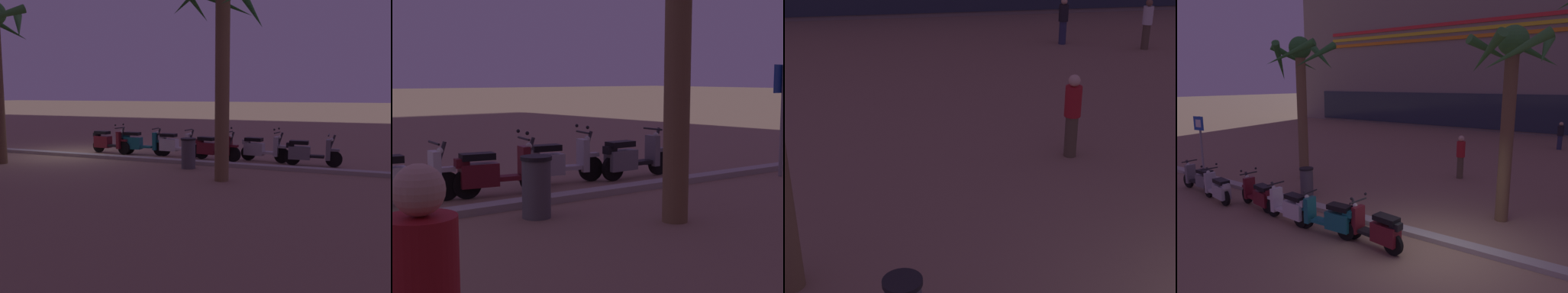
# 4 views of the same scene
# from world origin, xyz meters

# --- Properties ---
(scooter_grey_mid_rear) EXTENTS (1.82, 0.56, 1.04)m
(scooter_grey_mid_rear) POSITION_xyz_m (-8.87, -0.58, 0.44)
(scooter_grey_mid_rear) COLOR black
(scooter_grey_mid_rear) RESTS_ON ground
(scooter_silver_last_in_row) EXTENTS (1.73, 0.60, 1.17)m
(scooter_silver_last_in_row) POSITION_xyz_m (-7.25, -0.91, 0.44)
(scooter_silver_last_in_row) COLOR black
(scooter_silver_last_in_row) RESTS_ON ground
(scooter_maroon_mid_front) EXTENTS (1.77, 0.63, 1.17)m
(scooter_maroon_mid_front) POSITION_xyz_m (-5.64, -0.56, 0.44)
(scooter_maroon_mid_front) COLOR black
(scooter_maroon_mid_front) RESTS_ON ground
(scooter_white_mid_centre) EXTENTS (1.74, 0.56, 1.04)m
(scooter_white_mid_centre) POSITION_xyz_m (-4.05, -0.78, 0.46)
(scooter_white_mid_centre) COLOR black
(scooter_white_mid_centre) RESTS_ON ground
(crossing_sign) EXTENTS (0.60, 0.15, 2.40)m
(crossing_sign) POSITION_xyz_m (-11.66, 1.10, 1.50)
(crossing_sign) COLOR #939399
(crossing_sign) RESTS_ON ground
(litter_bin) EXTENTS (0.48, 0.48, 0.95)m
(litter_bin) POSITION_xyz_m (-5.44, 1.27, 0.48)
(litter_bin) COLOR #56565B
(litter_bin) RESTS_ON ground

